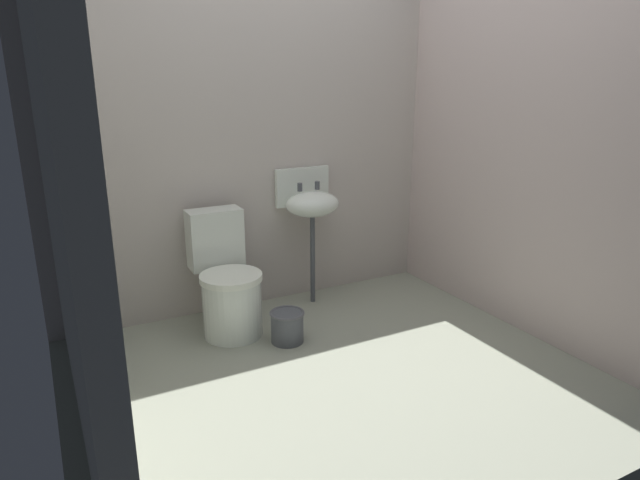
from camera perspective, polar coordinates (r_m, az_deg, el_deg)
name	(u,v)px	position (r m, az deg, el deg)	size (l,w,h in m)	color
ground_plane	(343,373)	(3.31, 2.38, -13.67)	(3.01, 2.69, 0.08)	gray
wall_back	(260,153)	(3.97, -6.22, 8.99)	(3.01, 0.10, 2.21)	#BAB0A8
wall_left	(62,203)	(2.61, -25.22, 3.50)	(0.10, 2.49, 2.21)	#B3B2A5
wall_right	(517,160)	(3.83, 19.79, 7.85)	(0.10, 2.49, 2.21)	#BFADA8
toilet_near_wall	(227,284)	(3.65, -9.64, -4.56)	(0.40, 0.59, 0.78)	silver
sink	(311,203)	(3.96, -0.97, 3.89)	(0.42, 0.35, 0.99)	#484B52
bucket	(287,326)	(3.53, -3.43, -8.91)	(0.22, 0.22, 0.21)	#484B52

